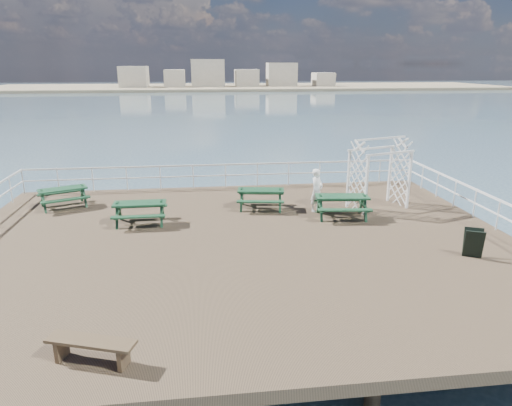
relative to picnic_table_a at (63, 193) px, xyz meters
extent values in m
cube|color=brown|center=(6.56, -4.58, -0.71)|extent=(18.00, 14.00, 0.30)
plane|color=#3A5463|center=(6.56, 35.42, -2.56)|extent=(300.00, 300.00, 0.00)
cube|color=tan|center=(21.56, 130.42, -2.16)|extent=(160.00, 40.00, 0.80)
cube|color=beige|center=(-13.44, 127.42, 1.24)|extent=(8.00, 8.00, 6.00)
cube|color=beige|center=(-1.44, 127.42, 0.74)|extent=(6.00, 8.00, 5.00)
cube|color=beige|center=(8.56, 127.42, 2.24)|extent=(10.00, 8.00, 8.00)
cube|color=beige|center=(20.56, 127.42, 0.74)|extent=(7.00, 8.00, 5.00)
cube|color=beige|center=(31.56, 127.42, 1.74)|extent=(9.00, 8.00, 7.00)
cube|color=beige|center=(44.56, 127.42, 0.24)|extent=(6.00, 8.00, 4.00)
cylinder|color=brown|center=(-0.94, 0.92, -1.91)|extent=(0.36, 0.36, 2.10)
cylinder|color=brown|center=(14.06, 0.92, -1.91)|extent=(0.36, 0.36, 2.10)
cube|color=silver|center=(6.56, 2.27, 0.49)|extent=(17.70, 0.07, 0.07)
cube|color=silver|center=(6.56, 2.27, -0.01)|extent=(17.70, 0.05, 0.05)
cylinder|color=silver|center=(-2.29, 2.27, -0.01)|extent=(0.05, 0.05, 1.10)
cube|color=silver|center=(15.41, -4.58, 0.49)|extent=(0.07, 13.70, 0.07)
cube|color=silver|center=(15.41, -4.58, -0.01)|extent=(0.05, 13.70, 0.05)
cube|color=#14371D|center=(0.00, 0.00, 0.18)|extent=(1.92, 1.35, 0.06)
cube|color=#14371D|center=(-0.24, 0.55, -0.11)|extent=(1.74, 0.94, 0.05)
cube|color=#14371D|center=(0.24, -0.55, -0.11)|extent=(1.74, 0.94, 0.05)
cube|color=#14371D|center=(-0.68, -0.30, -0.13)|extent=(0.65, 1.36, 0.06)
cube|color=#14371D|center=(0.68, 0.30, -0.13)|extent=(0.65, 1.36, 0.06)
cube|color=#14371D|center=(-0.80, -0.02, -0.18)|extent=(0.28, 0.50, 0.87)
cube|color=#14371D|center=(-0.57, -0.57, -0.18)|extent=(0.28, 0.50, 0.87)
cube|color=#14371D|center=(0.57, 0.57, -0.18)|extent=(0.28, 0.50, 0.87)
cube|color=#14371D|center=(0.80, 0.02, -0.18)|extent=(0.28, 0.50, 0.87)
cube|color=#14371D|center=(0.00, 0.00, -0.31)|extent=(1.49, 0.70, 0.06)
cube|color=#14371D|center=(7.74, -1.15, 0.18)|extent=(1.88, 0.98, 0.06)
cube|color=#14371D|center=(7.83, -0.56, -0.11)|extent=(1.81, 0.53, 0.05)
cube|color=#14371D|center=(7.64, -1.74, -0.11)|extent=(1.81, 0.53, 0.05)
cube|color=#14371D|center=(7.00, -1.03, -0.13)|extent=(0.31, 1.44, 0.06)
cube|color=#14371D|center=(8.47, -1.27, -0.13)|extent=(0.31, 1.44, 0.06)
cube|color=#14371D|center=(7.05, -0.73, -0.18)|extent=(0.16, 0.52, 0.87)
cube|color=#14371D|center=(6.95, -1.32, -0.18)|extent=(0.16, 0.52, 0.87)
cube|color=#14371D|center=(8.52, -0.97, -0.18)|extent=(0.16, 0.52, 0.87)
cube|color=#14371D|center=(8.43, -1.56, -0.18)|extent=(0.16, 0.52, 0.87)
cube|color=#14371D|center=(7.74, -1.15, -0.31)|extent=(1.59, 0.33, 0.06)
cube|color=#14371D|center=(10.56, -2.59, 0.23)|extent=(2.00, 0.97, 0.06)
cube|color=#14371D|center=(10.64, -1.95, -0.08)|extent=(1.94, 0.50, 0.05)
cube|color=#14371D|center=(10.48, -3.23, -0.08)|extent=(1.94, 0.50, 0.05)
cube|color=#14371D|center=(9.76, -2.49, -0.10)|extent=(0.27, 1.55, 0.06)
cube|color=#14371D|center=(11.35, -2.69, -0.10)|extent=(0.27, 1.55, 0.06)
cube|color=#14371D|center=(9.80, -2.18, -0.15)|extent=(0.15, 0.56, 0.94)
cube|color=#14371D|center=(9.72, -2.81, -0.15)|extent=(0.15, 0.56, 0.94)
cube|color=#14371D|center=(11.39, -2.37, -0.15)|extent=(0.15, 0.56, 0.94)
cube|color=#14371D|center=(11.32, -3.00, -0.15)|extent=(0.15, 0.56, 0.94)
cube|color=#14371D|center=(10.56, -2.59, -0.29)|extent=(1.71, 0.29, 0.06)
cube|color=#14371D|center=(3.25, -2.39, 0.19)|extent=(1.83, 0.72, 0.06)
cube|color=#14371D|center=(3.25, -1.78, -0.10)|extent=(1.82, 0.27, 0.05)
cube|color=#14371D|center=(3.26, -3.00, -0.10)|extent=(1.82, 0.27, 0.05)
cube|color=#14371D|center=(2.50, -2.40, -0.12)|extent=(0.09, 1.47, 0.06)
cube|color=#14371D|center=(4.01, -2.38, -0.12)|extent=(0.09, 1.47, 0.06)
cube|color=#14371D|center=(2.49, -2.09, -0.17)|extent=(0.08, 0.52, 0.89)
cube|color=#14371D|center=(2.50, -2.70, -0.17)|extent=(0.08, 0.52, 0.89)
cube|color=#14371D|center=(4.01, -2.08, -0.17)|extent=(0.08, 0.52, 0.89)
cube|color=#14371D|center=(4.02, -2.69, -0.17)|extent=(0.08, 0.52, 0.89)
cube|color=#14371D|center=(3.25, -2.39, -0.30)|extent=(1.62, 0.09, 0.06)
cube|color=brown|center=(3.28, -10.38, -0.09)|extent=(1.77, 0.95, 0.06)
cube|color=brown|center=(2.67, -10.17, -0.34)|extent=(0.20, 0.37, 0.43)
cube|color=brown|center=(3.89, -10.59, -0.34)|extent=(0.20, 0.37, 0.43)
cube|color=silver|center=(11.50, -2.45, 0.56)|extent=(0.11, 0.11, 2.24)
cube|color=silver|center=(11.16, -1.38, 0.56)|extent=(0.11, 0.11, 2.24)
cube|color=silver|center=(13.45, -1.82, 0.56)|extent=(0.11, 0.11, 2.24)
cube|color=silver|center=(13.11, -0.76, 0.56)|extent=(0.11, 0.11, 2.24)
cube|color=silver|center=(12.48, -2.14, 1.72)|extent=(2.15, 0.75, 0.07)
cube|color=silver|center=(12.14, -1.07, 1.72)|extent=(2.15, 0.75, 0.07)
cube|color=silver|center=(12.31, -1.60, 2.19)|extent=(2.15, 0.74, 0.07)
cube|color=black|center=(13.25, -6.68, -0.13)|extent=(0.58, 0.42, 0.87)
cube|color=black|center=(13.32, -6.52, -0.13)|extent=(0.58, 0.42, 0.87)
imported|color=white|center=(9.81, -1.75, 0.27)|extent=(0.71, 0.71, 1.66)
camera|label=1|loc=(5.45, -18.12, 4.89)|focal=32.00mm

